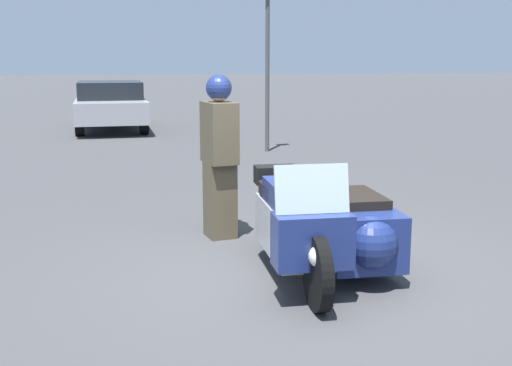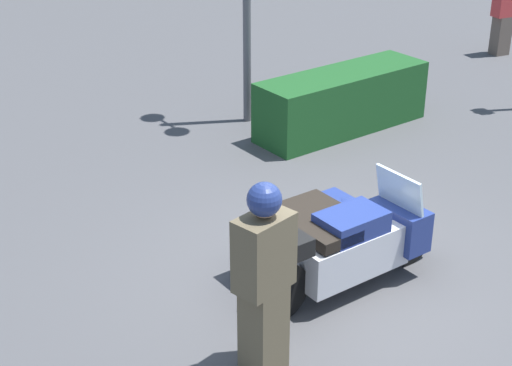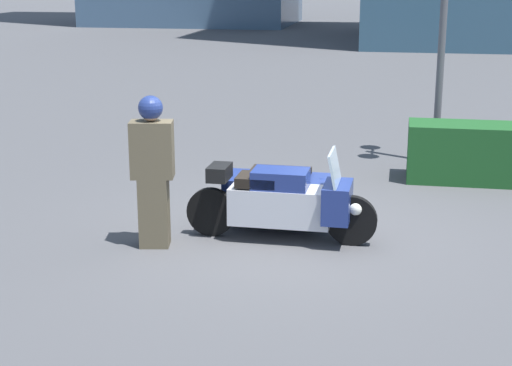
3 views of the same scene
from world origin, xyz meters
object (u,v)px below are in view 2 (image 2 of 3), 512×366
police_motorcycle (333,237)px  officer_rider (264,276)px  hedge_bush_curbside (342,101)px  pedestrian_bystander (504,15)px

police_motorcycle → officer_rider: bearing=-151.6°
police_motorcycle → officer_rider: size_ratio=1.29×
officer_rider → hedge_bush_curbside: bearing=120.5°
police_motorcycle → hedge_bush_curbside: (2.87, 2.97, -0.01)m
police_motorcycle → pedestrian_bystander: 9.00m
pedestrian_bystander → police_motorcycle: bearing=128.5°
pedestrian_bystander → hedge_bush_curbside: bearing=113.5°
officer_rider → police_motorcycle: bearing=107.2°
hedge_bush_curbside → officer_rider: bearing=-139.4°
officer_rider → hedge_bush_curbside: (4.35, 3.73, -0.50)m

